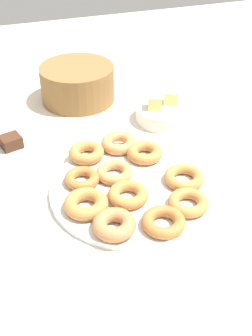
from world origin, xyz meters
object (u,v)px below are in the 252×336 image
donut_plate (130,189)px  donut_0 (145,153)px  donut_4 (115,172)px  donut_7 (119,143)px  basket (77,83)px  melon_chunk_right (171,97)px  melon_chunk_left (155,102)px  donut_3 (128,195)px  cake_plate (1,158)px  donut_9 (188,203)px  brownie_far (11,142)px  donut_8 (86,153)px  fruit_bowl (163,113)px  donut_10 (114,225)px  donut_2 (164,222)px  donut_1 (82,178)px  donut_5 (184,177)px  donut_6 (86,204)px

donut_plate → donut_0: donut_0 is taller
donut_4 → donut_7: donut_7 is taller
basket → melon_chunk_right: size_ratio=5.97×
donut_plate → donut_4: 0.05m
basket → melon_chunk_left: basket is taller
donut_0 → melon_chunk_left: 0.20m
donut_3 → cake_plate: size_ratio=0.35×
donut_9 → brownie_far: brownie_far is taller
donut_7 → donut_9: (0.07, -0.25, -0.00)m
donut_3 → donut_8: size_ratio=1.01×
donut_plate → fruit_bowl: size_ratio=2.34×
donut_10 → brownie_far: 0.39m
basket → melon_chunk_left: (0.17, -0.19, 0.01)m
donut_7 → fruit_bowl: size_ratio=0.58×
cake_plate → melon_chunk_right: size_ratio=6.73×
donut_2 → donut_10: 0.10m
donut_10 → basket: (0.06, 0.57, 0.02)m
fruit_bowl → donut_3: bearing=-123.6°
donut_10 → melon_chunk_left: bearing=59.0°
donut_1 → donut_9: (0.19, -0.15, 0.00)m
donut_3 → donut_5: size_ratio=0.96×
basket → melon_chunk_right: basket is taller
donut_2 → basket: size_ratio=0.40×
donut_8 → melon_chunk_left: size_ratio=2.35×
donut_2 → basket: basket is taller
donut_plate → donut_10: size_ratio=4.12×
donut_6 → donut_10: donut_10 is taller
donut_0 → fruit_bowl: size_ratio=0.57×
donut_5 → brownie_far: bearing=143.2°
donut_5 → donut_7: bearing=118.9°
donut_8 → donut_10: (-0.01, -0.25, 0.00)m
donut_3 → donut_9: size_ratio=1.01×
donut_2 → basket: bearing=93.0°
donut_8 → brownie_far: size_ratio=1.78×
donut_3 → donut_6: 0.09m
donut_4 → donut_5: size_ratio=0.93×
fruit_bowl → melon_chunk_right: size_ratio=4.17×
donut_1 → fruit_bowl: bearing=38.1°
donut_9 → melon_chunk_right: (0.12, 0.38, 0.03)m
donut_0 → melon_chunk_left: size_ratio=2.38×
basket → melon_chunk_right: (0.22, -0.18, 0.01)m
donut_5 → brownie_far: (-0.34, 0.26, 0.00)m
donut_0 → donut_7: size_ratio=0.99×
donut_8 → basket: bearing=80.3°
donut_0 → donut_3: (-0.09, -0.13, -0.00)m
donut_6 → donut_10: (0.04, -0.08, 0.00)m
donut_7 → melon_chunk_right: melon_chunk_right is taller
donut_8 → basket: size_ratio=0.39×
cake_plate → donut_6: bearing=-58.9°
donut_5 → cake_plate: size_ratio=0.36×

